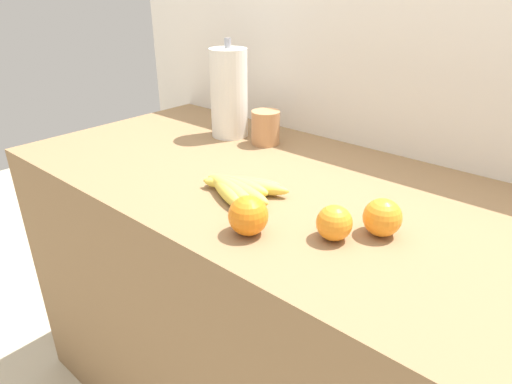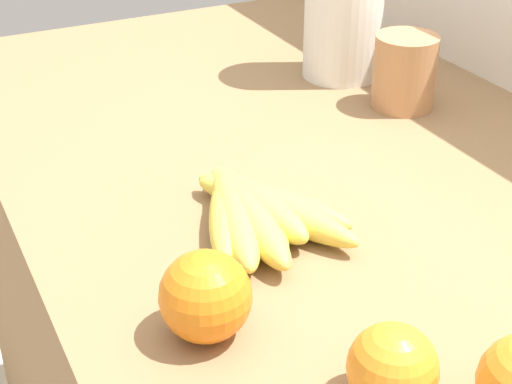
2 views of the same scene
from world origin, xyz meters
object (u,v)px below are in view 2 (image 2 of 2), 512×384
object	(u,v)px
orange_far_right	(393,368)
orange_right	(205,296)
mug	(404,72)
banana_bunch	(251,211)

from	to	relation	value
orange_far_right	orange_right	world-z (taller)	orange_right
mug	banana_bunch	bearing A→B (deg)	-60.24
banana_bunch	mug	bearing A→B (deg)	119.76
banana_bunch	orange_right	world-z (taller)	orange_right
orange_far_right	mug	size ratio (longest dim) A/B	0.69
banana_bunch	orange_far_right	bearing A→B (deg)	-3.51
orange_right	mug	xyz separation A→B (m)	(-0.33, 0.44, 0.01)
banana_bunch	mug	distance (m)	0.38
orange_right	orange_far_right	bearing A→B (deg)	34.08
banana_bunch	mug	size ratio (longest dim) A/B	2.07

